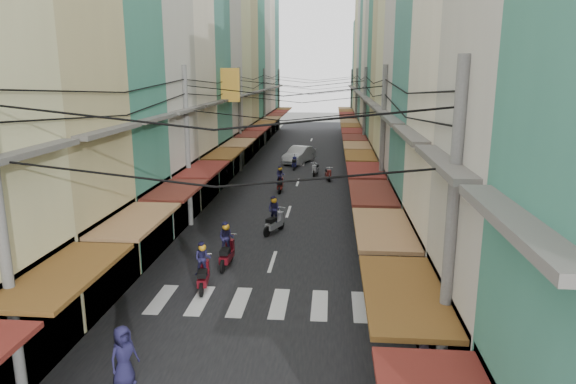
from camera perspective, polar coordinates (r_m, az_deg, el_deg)
The scene contains 15 objects.
ground at distance 23.81m, azimuth -1.18°, elevation -6.06°, with size 160.00×160.00×0.00m, color slate.
road at distance 43.13m, azimuth 1.63°, elevation 2.73°, with size 10.00×80.00×0.02m, color black.
sidewalk_left at distance 43.98m, azimuth -6.86°, elevation 2.87°, with size 3.00×80.00×0.06m, color slate.
sidewalk_right at distance 43.26m, azimuth 10.27°, elevation 2.58°, with size 3.00×80.00×0.06m, color slate.
crosswalk at distance 18.29m, azimuth -3.21°, elevation -12.18°, with size 7.55×2.40×0.01m.
building_row_left at distance 40.30m, azimuth -10.33°, elevation 15.74°, with size 7.80×67.67×23.70m.
building_row_right at distance 39.21m, azimuth 13.46°, elevation 15.14°, with size 7.80×68.98×22.59m.
utility_poles at distance 37.46m, azimuth 1.25°, elevation 11.27°, with size 10.20×66.13×8.20m.
white_car at distance 45.36m, azimuth 1.22°, elevation 3.24°, with size 5.14×2.01×1.81m, color silver.
bicycle at distance 21.47m, azimuth 18.21°, elevation -8.96°, with size 0.67×1.79×1.23m, color black.
moving_scooters at distance 28.32m, azimuth -1.83°, elevation -1.76°, with size 4.82×26.13×1.91m.
parked_scooters at distance 19.07m, azimuth 9.80°, elevation -9.79°, with size 12.88×13.06×0.98m.
pedestrians at distance 24.47m, azimuth -10.99°, elevation -3.19°, with size 12.62×24.42×2.25m.
market_umbrella at distance 17.48m, azimuth 17.52°, elevation -6.23°, with size 2.40×2.40×2.53m.
traffic_sign at distance 21.75m, azimuth 11.00°, elevation -2.33°, with size 0.10×0.64×2.91m.
Camera 1 is at (2.41, -22.35, 7.86)m, focal length 32.00 mm.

